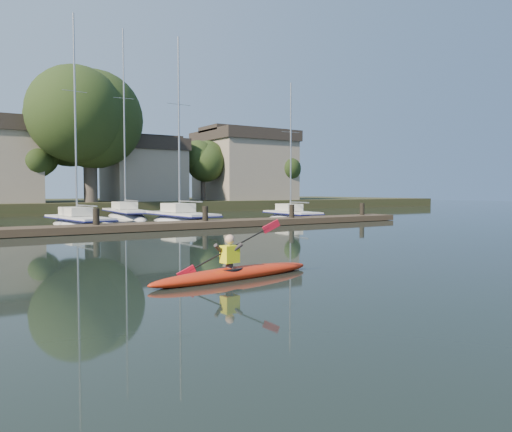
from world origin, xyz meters
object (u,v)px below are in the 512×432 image
dock (154,226)px  sailboat_4 (292,222)px  sailboat_3 (181,225)px  kayak (234,271)px  sailboat_6 (126,220)px  sailboat_2 (79,229)px

dock → sailboat_4: bearing=18.0°
sailboat_3 → kayak: bearing=-113.1°
sailboat_4 → sailboat_6: size_ratio=0.70×
kayak → sailboat_3: size_ratio=0.35×
dock → kayak: bearing=-103.8°
dock → sailboat_6: sailboat_6 is taller
sailboat_3 → sailboat_4: size_ratio=1.22×
sailboat_2 → sailboat_6: bearing=47.5°
sailboat_4 → sailboat_6: 12.77m
kayak → sailboat_3: (7.37, 19.75, -0.38)m
kayak → sailboat_6: size_ratio=0.30×
sailboat_3 → sailboat_4: (8.11, -1.11, 0.02)m
sailboat_4 → sailboat_2: bearing=179.4°
sailboat_2 → sailboat_4: sailboat_2 is taller
kayak → dock: bearing=68.8°
kayak → sailboat_6: 28.10m
sailboat_2 → sailboat_6: sailboat_6 is taller
sailboat_3 → sailboat_4: sailboat_3 is taller
sailboat_2 → sailboat_3: 6.41m
sailboat_4 → sailboat_3: bearing=176.9°
dock → sailboat_2: size_ratio=2.52×
sailboat_3 → sailboat_4: 8.19m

